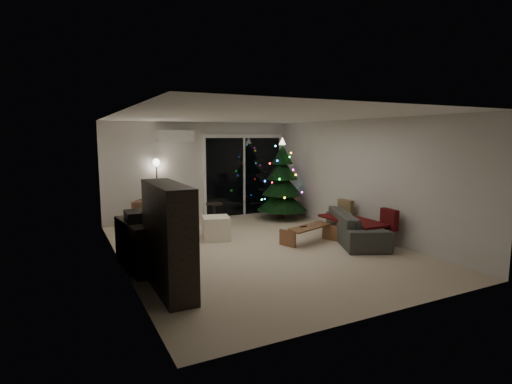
% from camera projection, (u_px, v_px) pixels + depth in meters
% --- Properties ---
extents(room, '(6.50, 7.51, 2.60)m').
position_uv_depth(room, '(246.00, 186.00, 9.05)').
color(room, beige).
rests_on(room, ground).
extents(bookshelf, '(0.54, 1.53, 1.50)m').
position_uv_depth(bookshelf, '(155.00, 239.00, 5.39)').
color(bookshelf, '#2C261B').
rests_on(bookshelf, floor).
extents(media_cabinet, '(0.60, 1.29, 0.78)m').
position_uv_depth(media_cabinet, '(140.00, 245.00, 6.46)').
color(media_cabinet, '#2C261B').
rests_on(media_cabinet, floor).
extents(stereo, '(0.40, 0.47, 0.17)m').
position_uv_depth(stereo, '(139.00, 216.00, 6.39)').
color(stereo, black).
rests_on(stereo, media_cabinet).
extents(armchair, '(1.07, 1.07, 0.72)m').
position_uv_depth(armchair, '(154.00, 214.00, 9.21)').
color(armchair, brown).
rests_on(armchair, floor).
extents(ottoman, '(0.65, 0.65, 0.48)m').
position_uv_depth(ottoman, '(216.00, 228.00, 8.30)').
color(ottoman, white).
rests_on(ottoman, floor).
extents(cardboard_box_a, '(0.55, 0.48, 0.33)m').
position_uv_depth(cardboard_box_a, '(177.00, 235.00, 8.07)').
color(cardboard_box_a, silver).
rests_on(cardboard_box_a, floor).
extents(cardboard_box_b, '(0.43, 0.35, 0.28)m').
position_uv_depth(cardboard_box_b, '(216.00, 229.00, 8.66)').
color(cardboard_box_b, silver).
rests_on(cardboard_box_b, floor).
extents(side_table, '(0.42, 0.42, 0.52)m').
position_uv_depth(side_table, '(214.00, 214.00, 9.77)').
color(side_table, '#2C261B').
rests_on(side_table, floor).
extents(floor_lamp, '(0.24, 0.24, 1.52)m').
position_uv_depth(floor_lamp, '(157.00, 192.00, 9.93)').
color(floor_lamp, black).
rests_on(floor_lamp, floor).
extents(sofa, '(1.61, 2.22, 0.61)m').
position_uv_depth(sofa, '(356.00, 226.00, 8.18)').
color(sofa, '#3A3C39').
rests_on(sofa, floor).
extents(sofa_throw, '(0.65, 1.49, 0.05)m').
position_uv_depth(sofa_throw, '(352.00, 220.00, 8.12)').
color(sofa_throw, '#50120E').
rests_on(sofa_throw, sofa).
extents(cushion_a, '(0.15, 0.41, 0.40)m').
position_uv_depth(cushion_a, '(346.00, 209.00, 8.84)').
color(cushion_a, '#7E6449').
rests_on(cushion_a, sofa).
extents(cushion_b, '(0.15, 0.41, 0.40)m').
position_uv_depth(cushion_b, '(389.00, 219.00, 7.69)').
color(cushion_b, '#50120E').
rests_on(cushion_b, sofa).
extents(coffee_table, '(1.17, 0.74, 0.35)m').
position_uv_depth(coffee_table, '(310.00, 235.00, 8.02)').
color(coffee_table, brown).
rests_on(coffee_table, floor).
extents(remote_a, '(0.14, 0.04, 0.02)m').
position_uv_depth(remote_a, '(304.00, 226.00, 7.93)').
color(remote_a, black).
rests_on(remote_a, coffee_table).
extents(remote_b, '(0.13, 0.08, 0.02)m').
position_uv_depth(remote_b, '(313.00, 225.00, 8.09)').
color(remote_b, slate).
rests_on(remote_b, coffee_table).
extents(christmas_tree, '(1.52, 1.52, 2.11)m').
position_uv_depth(christmas_tree, '(282.00, 179.00, 10.30)').
color(christmas_tree, black).
rests_on(christmas_tree, floor).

